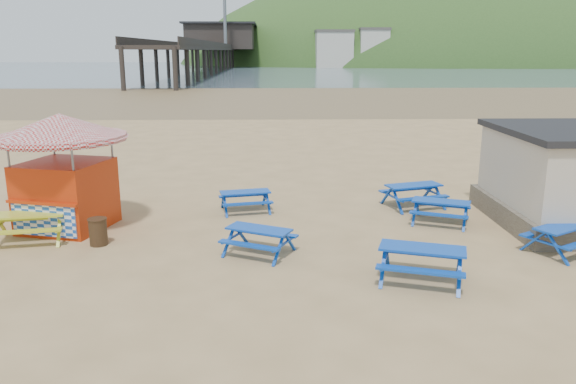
{
  "coord_description": "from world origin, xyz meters",
  "views": [
    {
      "loc": [
        -0.56,
        -16.43,
        5.53
      ],
      "look_at": [
        -0.07,
        1.5,
        1.0
      ],
      "focal_mm": 35.0,
      "sensor_mm": 36.0,
      "label": 1
    }
  ],
  "objects_px": {
    "picnic_table_blue_b": "(441,212)",
    "ice_cream_kiosk": "(63,157)",
    "picnic_table_yellow": "(30,227)",
    "litter_bin": "(98,231)",
    "picnic_table_blue_a": "(245,201)"
  },
  "relations": [
    {
      "from": "litter_bin",
      "to": "picnic_table_blue_b",
      "type": "bearing_deg",
      "value": 9.84
    },
    {
      "from": "ice_cream_kiosk",
      "to": "litter_bin",
      "type": "relative_size",
      "value": 6.21
    },
    {
      "from": "picnic_table_blue_b",
      "to": "ice_cream_kiosk",
      "type": "height_order",
      "value": "ice_cream_kiosk"
    },
    {
      "from": "picnic_table_blue_b",
      "to": "ice_cream_kiosk",
      "type": "distance_m",
      "value": 12.21
    },
    {
      "from": "picnic_table_yellow",
      "to": "ice_cream_kiosk",
      "type": "distance_m",
      "value": 2.38
    },
    {
      "from": "picnic_table_yellow",
      "to": "picnic_table_blue_a",
      "type": "bearing_deg",
      "value": 15.72
    },
    {
      "from": "picnic_table_blue_b",
      "to": "picnic_table_blue_a",
      "type": "bearing_deg",
      "value": -171.57
    },
    {
      "from": "picnic_table_blue_b",
      "to": "litter_bin",
      "type": "xyz_separation_m",
      "value": [
        -10.61,
        -1.84,
        0.03
      ]
    },
    {
      "from": "picnic_table_blue_b",
      "to": "ice_cream_kiosk",
      "type": "bearing_deg",
      "value": -157.07
    },
    {
      "from": "picnic_table_blue_a",
      "to": "picnic_table_blue_b",
      "type": "relative_size",
      "value": 0.89
    },
    {
      "from": "picnic_table_blue_b",
      "to": "picnic_table_yellow",
      "type": "xyz_separation_m",
      "value": [
        -12.74,
        -1.43,
        0.05
      ]
    },
    {
      "from": "picnic_table_blue_a",
      "to": "ice_cream_kiosk",
      "type": "bearing_deg",
      "value": -174.7
    },
    {
      "from": "picnic_table_blue_b",
      "to": "litter_bin",
      "type": "height_order",
      "value": "litter_bin"
    },
    {
      "from": "picnic_table_blue_a",
      "to": "ice_cream_kiosk",
      "type": "xyz_separation_m",
      "value": [
        -5.58,
        -1.74,
        1.94
      ]
    },
    {
      "from": "picnic_table_yellow",
      "to": "litter_bin",
      "type": "distance_m",
      "value": 2.17
    }
  ]
}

